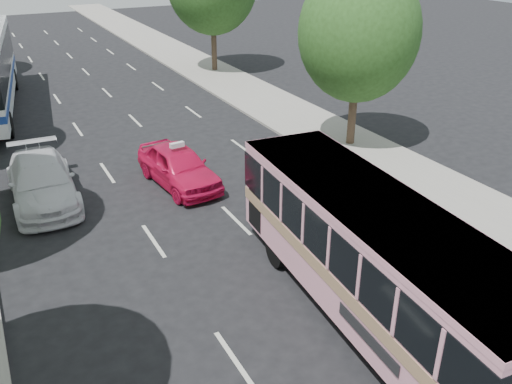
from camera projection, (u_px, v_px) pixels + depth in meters
ground at (267, 291)px, 14.73m from camera, size 120.00×120.00×0.00m
sidewalk_right at (233, 84)px, 34.19m from camera, size 4.00×90.00×0.12m
tree_right_near at (362, 28)px, 22.45m from camera, size 5.10×5.10×7.95m
pink_bus at (373, 249)px, 12.96m from camera, size 3.29×10.17×3.19m
pink_taxi at (178, 166)px, 20.58m from camera, size 2.29×4.68×1.54m
white_pickup at (42, 181)px, 19.32m from camera, size 2.36×5.44×1.56m
taxi_roof_sign at (177, 145)px, 20.21m from camera, size 0.57×0.24×0.18m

